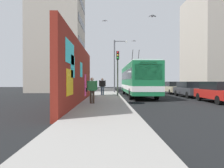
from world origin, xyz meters
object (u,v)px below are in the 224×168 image
object	(u,v)px
parked_car_red	(218,91)
street_lamp	(116,62)
pedestrian_midblock	(102,85)
traffic_light	(118,66)
pedestrian_near_wall	(92,88)
parked_car_dark_gray	(190,89)
parked_car_champagne	(173,87)
city_bus	(137,79)

from	to	relation	value
parked_car_red	street_lamp	xyz separation A→B (m)	(11.84, 7.25, 3.31)
parked_car_red	pedestrian_midblock	world-z (taller)	pedestrian_midblock
pedestrian_midblock	traffic_light	xyz separation A→B (m)	(-1.24, -1.57, 1.95)
parked_car_red	pedestrian_near_wall	bearing A→B (deg)	100.59
parked_car_dark_gray	parked_car_champagne	distance (m)	5.37
parked_car_dark_gray	traffic_light	distance (m)	7.71
pedestrian_near_wall	street_lamp	bearing A→B (deg)	-8.89
pedestrian_near_wall	street_lamp	size ratio (longest dim) A/B	0.24
city_bus	traffic_light	xyz separation A→B (m)	(-1.08, 2.15, 1.30)
city_bus	pedestrian_near_wall	world-z (taller)	city_bus
city_bus	parked_car_dark_gray	distance (m)	5.38
street_lamp	city_bus	bearing A→B (deg)	-160.01
pedestrian_midblock	traffic_light	world-z (taller)	traffic_light
parked_car_red	pedestrian_near_wall	size ratio (longest dim) A/B	2.60
pedestrian_near_wall	street_lamp	distance (m)	14.08
pedestrian_midblock	pedestrian_near_wall	xyz separation A→B (m)	(-8.11, 0.46, -0.06)
city_bus	parked_car_champagne	xyz separation A→B (m)	(4.43, -5.20, -1.03)
city_bus	parked_car_dark_gray	world-z (taller)	city_bus
parked_car_red	parked_car_dark_gray	world-z (taller)	same
city_bus	pedestrian_near_wall	bearing A→B (deg)	152.26
parked_car_champagne	traffic_light	xyz separation A→B (m)	(-5.51, 7.35, 2.32)
street_lamp	pedestrian_midblock	bearing A→B (deg)	163.12
traffic_light	parked_car_champagne	bearing A→B (deg)	-53.14
city_bus	traffic_light	size ratio (longest dim) A/B	2.58
city_bus	parked_car_dark_gray	size ratio (longest dim) A/B	2.46
parked_car_red	traffic_light	world-z (taller)	traffic_light
city_bus	parked_car_red	xyz separation A→B (m)	(-6.20, -5.20, -1.03)
parked_car_dark_gray	pedestrian_near_wall	world-z (taller)	pedestrian_near_wall
city_bus	traffic_light	distance (m)	2.73
traffic_light	street_lamp	size ratio (longest dim) A/B	0.64
parked_car_champagne	traffic_light	distance (m)	9.48
parked_car_red	city_bus	bearing A→B (deg)	40.01
city_bus	traffic_light	world-z (taller)	city_bus
traffic_light	parked_car_dark_gray	bearing A→B (deg)	-88.92
parked_car_red	parked_car_dark_gray	size ratio (longest dim) A/B	0.94
pedestrian_near_wall	parked_car_red	bearing A→B (deg)	-79.41
city_bus	pedestrian_midblock	size ratio (longest dim) A/B	6.50
parked_car_red	pedestrian_midblock	distance (m)	10.96
city_bus	parked_car_dark_gray	xyz separation A→B (m)	(-0.95, -5.20, -1.02)
traffic_light	street_lamp	distance (m)	6.80
parked_car_red	traffic_light	bearing A→B (deg)	55.19
traffic_light	parked_car_red	bearing A→B (deg)	-124.81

